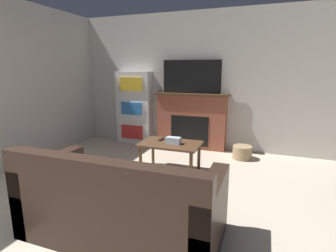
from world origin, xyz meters
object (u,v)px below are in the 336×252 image
coffee_table (170,147)px  bookshelf (134,108)px  couch (120,207)px  tv (191,77)px  storage_basket (242,152)px  fireplace (191,121)px

coffee_table → bookshelf: bearing=134.2°
couch → coffee_table: size_ratio=2.05×
tv → couch: bearing=-87.1°
tv → storage_basket: bearing=-17.1°
couch → storage_basket: (0.91, 2.74, -0.18)m
fireplace → storage_basket: 1.21m
tv → storage_basket: size_ratio=3.40×
tv → bookshelf: (-1.27, -0.00, -0.68)m
tv → fireplace: bearing=90.0°
storage_basket → tv: bearing=162.9°
fireplace → couch: fireplace is taller
fireplace → couch: 3.11m
fireplace → coffee_table: size_ratio=1.63×
fireplace → storage_basket: bearing=-18.1°
bookshelf → couch: bearing=-65.0°
tv → couch: 3.28m
bookshelf → storage_basket: size_ratio=4.52×
fireplace → bookshelf: (-1.27, -0.02, 0.21)m
coffee_table → storage_basket: coffee_table is taller
couch → bookshelf: bookshelf is taller
fireplace → bookshelf: bookshelf is taller
bookshelf → storage_basket: 2.45m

